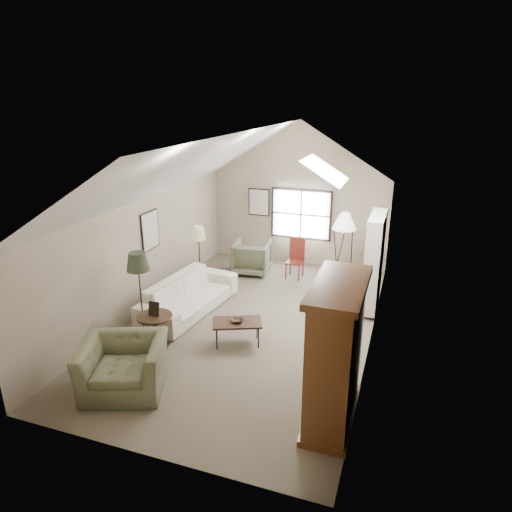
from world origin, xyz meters
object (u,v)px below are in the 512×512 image
(armchair_far, at_px, (252,258))
(side_table, at_px, (156,331))
(coffee_table, at_px, (237,333))
(side_chair, at_px, (295,259))
(armoire, at_px, (335,354))
(sofa, at_px, (189,295))
(armchair_near, at_px, (124,366))

(armchair_far, relative_size, side_table, 1.45)
(armchair_far, xyz_separation_m, coffee_table, (1.00, -3.65, -0.20))
(coffee_table, xyz_separation_m, side_chair, (0.19, 3.67, 0.30))
(armoire, distance_m, sofa, 4.52)
(armoire, distance_m, side_table, 3.77)
(armoire, xyz_separation_m, armchair_near, (-3.36, -0.41, -0.67))
(armoire, xyz_separation_m, armchair_far, (-3.13, 5.19, -0.66))
(side_table, bearing_deg, coffee_table, 22.97)
(armchair_far, bearing_deg, armchair_near, 80.61)
(sofa, height_order, armchair_near, armchair_near)
(coffee_table, relative_size, side_table, 1.41)
(sofa, xyz_separation_m, armchair_near, (0.31, -2.95, 0.04))
(armchair_far, bearing_deg, coffee_table, 98.28)
(side_table, relative_size, side_chair, 0.62)
(armchair_far, height_order, side_chair, side_chair)
(armchair_near, bearing_deg, sofa, 75.44)
(sofa, bearing_deg, side_chair, -25.63)
(sofa, bearing_deg, coffee_table, -115.40)
(sofa, relative_size, armchair_far, 2.76)
(side_chair, bearing_deg, armoire, -66.03)
(sofa, bearing_deg, side_table, -169.14)
(sofa, relative_size, coffee_table, 2.83)
(armchair_near, relative_size, side_table, 1.99)
(armchair_near, bearing_deg, coffee_table, 37.28)
(armchair_near, bearing_deg, side_table, 78.31)
(coffee_table, bearing_deg, side_chair, 86.96)
(side_table, bearing_deg, armoire, -14.68)
(coffee_table, bearing_deg, armoire, -35.97)
(armoire, relative_size, side_chair, 2.05)
(sofa, height_order, side_chair, side_chair)
(sofa, bearing_deg, armchair_near, -166.70)
(side_chair, bearing_deg, side_table, -107.31)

